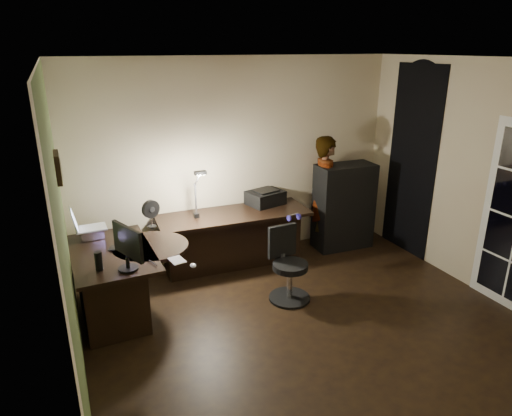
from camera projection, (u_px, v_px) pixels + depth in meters
name	position (u px, v px, depth m)	size (l,w,h in m)	color
floor	(308.00, 325.00, 4.87)	(4.50, 4.00, 0.01)	black
ceiling	(320.00, 58.00, 3.96)	(4.50, 4.00, 0.01)	silver
wall_back	(238.00, 160.00, 6.15)	(4.50, 0.01, 2.70)	beige
wall_front	(487.00, 308.00, 2.69)	(4.50, 0.01, 2.70)	beige
wall_left	(64.00, 243.00, 3.57)	(0.01, 4.00, 2.70)	beige
wall_right	(483.00, 179.00, 5.27)	(0.01, 4.00, 2.70)	beige
green_wall_overlay	(66.00, 243.00, 3.57)	(0.00, 4.00, 2.70)	#475B2B
arched_doorway	(412.00, 162.00, 6.27)	(0.01, 0.90, 2.60)	black
framed_picture	(58.00, 168.00, 3.80)	(0.04, 0.30, 0.25)	black
desk_left	(115.00, 284.00, 4.92)	(0.82, 1.33, 0.77)	black
desk_right	(234.00, 240.00, 6.07)	(1.99, 0.70, 0.75)	black
cabinet	(344.00, 206.00, 6.58)	(0.83, 0.41, 1.24)	black
laptop_stand	(92.00, 233.00, 5.12)	(0.24, 0.20, 0.10)	silver
laptop	(90.00, 219.00, 5.06)	(0.35, 0.33, 0.24)	silver
monitor	(127.00, 254.00, 4.35)	(0.10, 0.48, 0.32)	black
mouse	(193.00, 266.00, 4.43)	(0.06, 0.09, 0.03)	silver
phone	(113.00, 248.00, 4.85)	(0.07, 0.13, 0.01)	black
pen	(153.00, 263.00, 4.52)	(0.01, 0.15, 0.01)	black
speaker	(99.00, 261.00, 4.36)	(0.07, 0.07, 0.19)	black
notepad	(177.00, 260.00, 4.57)	(0.13, 0.19, 0.01)	silver
desk_fan	(151.00, 214.00, 5.45)	(0.22, 0.12, 0.34)	black
headphones	(294.00, 217.00, 5.71)	(0.18, 0.07, 0.08)	navy
printer	(265.00, 197.00, 6.27)	(0.47, 0.36, 0.21)	black
desk_lamp	(195.00, 191.00, 5.68)	(0.18, 0.33, 0.72)	black
office_chair	(290.00, 266.00, 5.22)	(0.48, 0.48, 0.86)	black
person	(325.00, 193.00, 6.51)	(0.59, 0.39, 1.65)	#D8A88C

